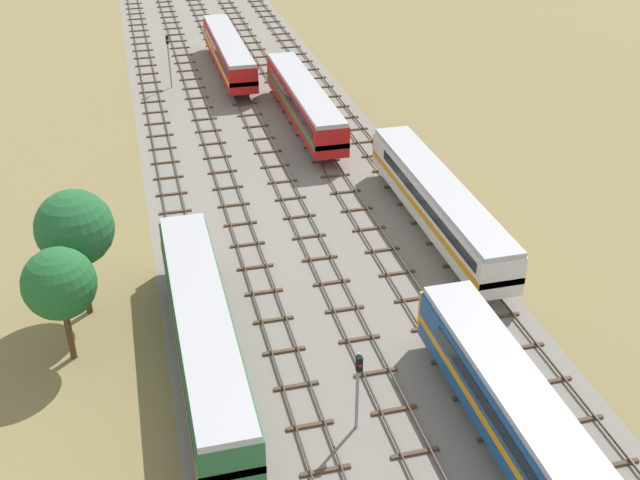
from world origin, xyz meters
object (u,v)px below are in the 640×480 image
object	(u,v)px
diesel_railcar_centre_right_mid	(438,201)
diesel_railcar_centre_left_far	(228,51)
diesel_railcar_far_left_near	(203,329)
signal_post_mid	(169,55)
diesel_railcar_centre_midfar	(304,100)
diesel_railcar_centre_nearest	(532,434)
signal_post_nearest	(358,381)

from	to	relation	value
diesel_railcar_centre_right_mid	diesel_railcar_centre_left_far	size ratio (longest dim) A/B	1.00
diesel_railcar_far_left_near	diesel_railcar_centre_right_mid	bearing A→B (deg)	31.06
diesel_railcar_far_left_near	signal_post_mid	xyz separation A→B (m)	(2.18, 46.15, 0.94)
diesel_railcar_centre_right_mid	diesel_railcar_centre_midfar	world-z (taller)	same
diesel_railcar_centre_nearest	diesel_railcar_centre_midfar	bearing A→B (deg)	90.00
diesel_railcar_centre_midfar	signal_post_mid	xyz separation A→B (m)	(-10.90, 14.04, 0.94)
signal_post_mid	signal_post_nearest	bearing A→B (deg)	-85.26
diesel_railcar_centre_midfar	diesel_railcar_centre_left_far	distance (m)	17.40
signal_post_nearest	signal_post_mid	distance (m)	52.79
diesel_railcar_centre_right_mid	signal_post_mid	distance (m)	38.78
signal_post_nearest	diesel_railcar_centre_nearest	bearing A→B (deg)	-36.39
diesel_railcar_centre_right_mid	diesel_railcar_centre_midfar	distance (m)	22.04
diesel_railcar_centre_nearest	diesel_railcar_centre_left_far	distance (m)	60.39
diesel_railcar_centre_right_mid	diesel_railcar_centre_left_far	world-z (taller)	same
diesel_railcar_centre_nearest	diesel_railcar_far_left_near	size ratio (longest dim) A/B	1.00
diesel_railcar_far_left_near	diesel_railcar_centre_nearest	bearing A→B (deg)	-40.78
diesel_railcar_centre_midfar	diesel_railcar_far_left_near	bearing A→B (deg)	-112.17
diesel_railcar_centre_nearest	signal_post_mid	size ratio (longest dim) A/B	3.67
diesel_railcar_centre_right_mid	diesel_railcar_centre_midfar	bearing A→B (deg)	101.41
diesel_railcar_centre_left_far	signal_post_mid	bearing A→B (deg)	-156.80
diesel_railcar_centre_midfar	signal_post_nearest	world-z (taller)	signal_post_nearest
diesel_railcar_centre_nearest	diesel_railcar_far_left_near	bearing A→B (deg)	139.22
diesel_railcar_centre_nearest	signal_post_nearest	xyz separation A→B (m)	(-6.54, 4.82, 0.38)
diesel_railcar_centre_left_far	signal_post_nearest	distance (m)	55.46
diesel_railcar_centre_nearest	diesel_railcar_centre_left_far	xyz separation A→B (m)	(-4.36, 60.23, 0.00)
signal_post_mid	diesel_railcar_centre_left_far	bearing A→B (deg)	23.20
diesel_railcar_centre_midfar	diesel_railcar_centre_right_mid	bearing A→B (deg)	-78.59
diesel_railcar_centre_left_far	signal_post_nearest	size ratio (longest dim) A/B	4.43
diesel_railcar_far_left_near	diesel_railcar_centre_right_mid	size ratio (longest dim) A/B	1.00
diesel_railcar_far_left_near	diesel_railcar_centre_right_mid	world-z (taller)	same
diesel_railcar_centre_midfar	diesel_railcar_centre_nearest	bearing A→B (deg)	-90.00
signal_post_nearest	signal_post_mid	xyz separation A→B (m)	(-4.36, 52.61, 0.56)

